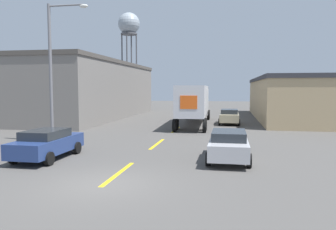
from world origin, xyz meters
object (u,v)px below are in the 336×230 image
Objects in this scene: semi_truck at (195,101)px; parked_car_left_near at (47,143)px; parked_car_right_far at (229,116)px; water_tower at (129,26)px; street_lamp at (55,64)px; parked_car_right_near at (229,144)px.

semi_truck reaches higher than parked_car_left_near.
parked_car_right_far is (3.38, 0.72, -1.53)m from semi_truck.
water_tower reaches higher than parked_car_left_near.
water_tower is (-17.72, 35.24, 14.31)m from semi_truck.
semi_truck is at bearing 58.79° from street_lamp.
parked_car_left_near is at bearing -77.06° from water_tower.
parked_car_left_near is at bearing -110.07° from semi_truck.
parked_car_left_near is at bearing -171.84° from parked_car_right_near.
street_lamp reaches higher than parked_car_left_near.
semi_truck is at bearing -167.94° from parked_car_right_far.
parked_car_right_far is at bearing 90.00° from parked_car_right_near.
parked_car_right_near is 12.36m from street_lamp.
semi_truck is 3.06× the size of parked_car_right_near.
semi_truck is at bearing 71.97° from parked_car_left_near.
parked_car_left_near is 0.23× the size of water_tower.
parked_car_right_near is 57.66m from water_tower.
parked_car_right_near is (0.00, -16.76, 0.00)m from parked_car_right_far.
parked_car_right_far is at bearing -58.56° from water_tower.
semi_truck is at bearing 101.89° from parked_car_right_near.
water_tower is at bearing 112.37° from parked_car_right_near.
semi_truck is 3.06× the size of parked_car_right_far.
semi_truck reaches higher than parked_car_right_near.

